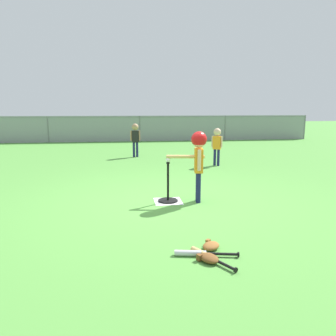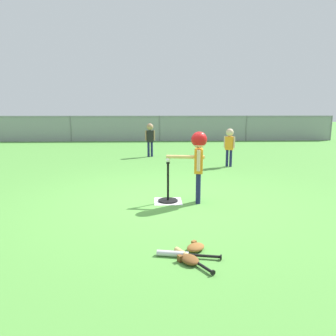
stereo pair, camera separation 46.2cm
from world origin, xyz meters
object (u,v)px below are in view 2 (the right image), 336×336
object	(u,v)px
spare_bat_silver	(179,254)
spare_bat_wood	(188,257)
baseball_on_tee	(168,160)
batting_tee	(168,195)
glove_near_bats	(189,259)
glove_by_plate	(196,247)
fielder_deep_left	(150,135)
fielder_near_left	(229,142)
batter_child	(198,153)

from	to	relation	value
spare_bat_silver	spare_bat_wood	bearing A→B (deg)	-38.43
baseball_on_tee	batting_tee	bearing A→B (deg)	-90.00
batting_tee	glove_near_bats	distance (m)	2.09
spare_bat_wood	glove_by_plate	xyz separation A→B (m)	(0.10, 0.21, 0.01)
baseball_on_tee	glove_near_bats	size ratio (longest dim) A/B	0.28
fielder_deep_left	spare_bat_silver	size ratio (longest dim) A/B	1.57
spare_bat_silver	glove_near_bats	xyz separation A→B (m)	(0.09, -0.13, 0.01)
glove_by_plate	fielder_near_left	bearing A→B (deg)	73.14
batter_child	fielder_near_left	xyz separation A→B (m)	(1.23, 3.14, -0.18)
baseball_on_tee	fielder_deep_left	xyz separation A→B (m)	(-0.35, 4.86, -0.02)
batter_child	fielder_deep_left	size ratio (longest dim) A/B	1.10
fielder_near_left	spare_bat_wood	bearing A→B (deg)	-107.24
baseball_on_tee	fielder_near_left	bearing A→B (deg)	61.04
baseball_on_tee	spare_bat_wood	bearing A→B (deg)	-86.74
batting_tee	glove_near_bats	size ratio (longest dim) A/B	2.39
batter_child	glove_by_plate	size ratio (longest dim) A/B	4.19
baseball_on_tee	spare_bat_silver	xyz separation A→B (m)	(0.03, -1.96, -0.65)
fielder_near_left	glove_by_plate	xyz separation A→B (m)	(-1.48, -4.88, -0.59)
batting_tee	spare_bat_silver	world-z (taller)	batting_tee
batting_tee	glove_by_plate	xyz separation A→B (m)	(0.22, -1.81, -0.06)
fielder_deep_left	fielder_near_left	bearing A→B (deg)	-41.25
spare_bat_wood	fielder_near_left	bearing A→B (deg)	72.76
fielder_near_left	fielder_deep_left	world-z (taller)	fielder_deep_left
glove_by_plate	spare_bat_silver	bearing A→B (deg)	-141.22
batting_tee	fielder_deep_left	size ratio (longest dim) A/B	0.62
spare_bat_silver	glove_near_bats	size ratio (longest dim) A/B	2.43
fielder_near_left	glove_near_bats	size ratio (longest dim) A/B	3.64
baseball_on_tee	fielder_near_left	distance (m)	3.50
fielder_deep_left	glove_by_plate	distance (m)	6.73
batter_child	glove_near_bats	size ratio (longest dim) A/B	4.22
spare_bat_silver	glove_near_bats	distance (m)	0.16
fielder_near_left	glove_near_bats	world-z (taller)	fielder_near_left
batter_child	spare_bat_silver	bearing A→B (deg)	-103.00
fielder_near_left	fielder_deep_left	size ratio (longest dim) A/B	0.95
batter_child	spare_bat_silver	xyz separation A→B (m)	(-0.44, -1.89, -0.78)
batter_child	spare_bat_wood	world-z (taller)	batter_child
spare_bat_wood	glove_near_bats	distance (m)	0.06
fielder_deep_left	glove_near_bats	world-z (taller)	fielder_deep_left
spare_bat_silver	glove_near_bats	world-z (taller)	glove_near_bats
batting_tee	spare_bat_wood	xyz separation A→B (m)	(0.12, -2.03, -0.07)
batter_child	fielder_deep_left	world-z (taller)	batter_child
baseball_on_tee	fielder_deep_left	world-z (taller)	fielder_deep_left
fielder_near_left	fielder_deep_left	xyz separation A→B (m)	(-2.05, 1.80, 0.03)
batter_child	spare_bat_wood	size ratio (longest dim) A/B	2.15
baseball_on_tee	batter_child	xyz separation A→B (m)	(0.47, -0.08, 0.13)
spare_bat_wood	batting_tee	bearing A→B (deg)	93.26
fielder_near_left	glove_by_plate	size ratio (longest dim) A/B	3.62
batting_tee	glove_near_bats	xyz separation A→B (m)	(0.12, -2.09, -0.06)
fielder_deep_left	glove_by_plate	world-z (taller)	fielder_deep_left
fielder_near_left	spare_bat_silver	bearing A→B (deg)	-108.31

